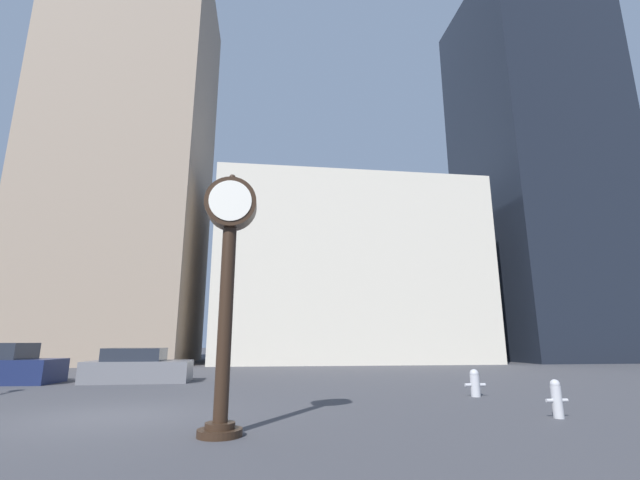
% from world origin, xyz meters
% --- Properties ---
extents(ground_plane, '(200.00, 200.00, 0.00)m').
position_xyz_m(ground_plane, '(0.00, 0.00, 0.00)').
color(ground_plane, '#424247').
extents(building_tall_tower, '(11.51, 12.00, 32.28)m').
position_xyz_m(building_tall_tower, '(-7.96, 24.00, 16.14)').
color(building_tall_tower, gray).
rests_on(building_tall_tower, ground_plane).
extents(building_storefront_row, '(19.81, 12.00, 13.51)m').
position_xyz_m(building_storefront_row, '(9.54, 24.00, 6.75)').
color(building_storefront_row, beige).
rests_on(building_storefront_row, ground_plane).
extents(building_glass_modern, '(11.29, 12.00, 34.64)m').
position_xyz_m(building_glass_modern, '(27.59, 24.00, 17.32)').
color(building_glass_modern, black).
rests_on(building_glass_modern, ground_plane).
extents(street_clock, '(0.94, 0.75, 4.60)m').
position_xyz_m(street_clock, '(2.46, -2.20, 2.86)').
color(street_clock, black).
rests_on(street_clock, ground_plane).
extents(car_grey, '(3.86, 1.99, 1.27)m').
position_xyz_m(car_grey, '(-1.63, 8.02, 0.54)').
color(car_grey, slate).
rests_on(car_grey, ground_plane).
extents(fire_hydrant_near, '(0.60, 0.26, 0.75)m').
position_xyz_m(fire_hydrant_near, '(9.14, 2.16, 0.38)').
color(fire_hydrant_near, '#B7B7BC').
rests_on(fire_hydrant_near, ground_plane).
extents(fire_hydrant_far, '(0.47, 0.20, 0.76)m').
position_xyz_m(fire_hydrant_far, '(9.14, -1.34, 0.39)').
color(fire_hydrant_far, '#B7B7BC').
rests_on(fire_hydrant_far, ground_plane).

